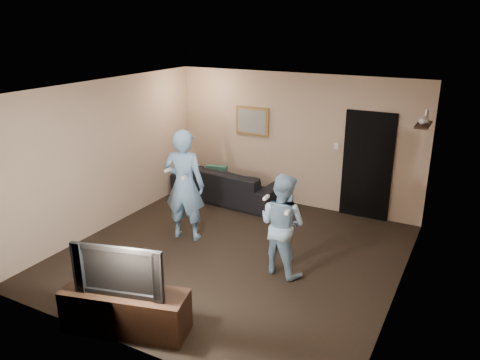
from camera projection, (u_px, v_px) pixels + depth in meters
The scene contains 19 objects.
ground at pixel (233, 254), 7.43m from camera, with size 5.00×5.00×0.00m, color black.
ceiling at pixel (232, 89), 6.58m from camera, with size 5.00×5.00×0.04m, color silver.
wall_back at pixel (294, 141), 9.10m from camera, with size 5.00×0.04×2.60m, color tan.
wall_front at pixel (118, 243), 4.92m from camera, with size 5.00×0.04×2.60m, color tan.
wall_left at pixel (106, 155), 8.12m from camera, with size 0.04×5.00×2.60m, color tan.
wall_right at pixel (406, 206), 5.90m from camera, with size 0.04×5.00×2.60m, color tan.
sofa at pixel (228, 184), 9.57m from camera, with size 2.31×0.90×0.67m, color black.
throw_pillow at pixel (217, 176), 9.64m from camera, with size 0.43×0.14×0.43m, color #174637.
painting_frame at pixel (252, 121), 9.38m from camera, with size 0.72×0.05×0.57m, color olive.
painting_canvas at pixel (252, 121), 9.35m from camera, with size 0.62×0.01×0.47m, color slate.
doorway at pixel (367, 166), 8.52m from camera, with size 0.90×0.06×2.00m, color black.
light_switch at pixel (336, 146), 8.70m from camera, with size 0.08×0.02×0.12m, color silver.
wall_shelf at pixel (423, 125), 7.23m from camera, with size 0.20×0.60×0.03m, color black.
shelf_vase at pixel (424, 119), 7.15m from camera, with size 0.16×0.16×0.16m, color #B8B8BD.
shelf_figurine at pixel (426, 115), 7.38m from camera, with size 0.06×0.06×0.18m, color #B3B3B8.
tv_console at pixel (126, 311), 5.55m from camera, with size 1.50×0.48×0.54m, color black.
television at pixel (122, 267), 5.36m from camera, with size 1.10×0.14×0.63m, color black.
wii_player_left at pixel (184, 185), 7.71m from camera, with size 0.77×0.60×1.89m.
wii_player_right at pixel (282, 224), 6.68m from camera, with size 0.85×0.72×1.51m.
Camera 1 is at (3.22, -5.81, 3.53)m, focal length 35.00 mm.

